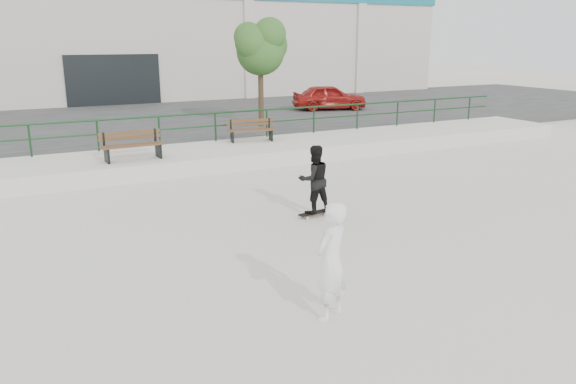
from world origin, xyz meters
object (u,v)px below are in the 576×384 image
seated_skater (331,262)px  bench_left (132,146)px  skateboard (314,213)px  bench_right (251,130)px  standing_skater (314,179)px  red_car (329,97)px  tree (261,45)px

seated_skater → bench_left: bearing=-113.9°
skateboard → seated_skater: size_ratio=0.45×
bench_left → skateboard: (2.85, -5.99, -0.85)m
bench_right → standing_skater: 7.45m
red_car → skateboard: size_ratio=4.66×
red_car → skateboard: red_car is taller
tree → standing_skater: size_ratio=2.73×
standing_skater → seated_skater: seated_skater is taller
seated_skater → red_car: bearing=-148.4°
bench_right → tree: size_ratio=0.40×
standing_skater → seated_skater: 4.95m
bench_left → tree: (6.27, 4.37, 2.83)m
tree → standing_skater: bearing=-108.2°
tree → skateboard: 11.51m
tree → standing_skater: (-3.42, -10.36, -2.86)m
bench_right → tree: 4.59m
bench_right → tree: bearing=71.4°
red_car → bench_right: bearing=149.2°
skateboard → standing_skater: size_ratio=0.50×
bench_right → standing_skater: bearing=-90.3°
red_car → skateboard: 16.42m
bench_right → standing_skater: size_ratio=1.09×
standing_skater → seated_skater: bearing=66.4°
bench_right → red_car: bearing=54.2°
bench_right → skateboard: 7.49m
bench_left → seated_skater: bearing=-89.2°
bench_right → seated_skater: (-3.83, -11.69, 0.02)m
bench_right → red_car: (7.20, 6.54, 0.25)m
tree → seated_skater: (-5.66, -14.77, -2.86)m
bench_left → seated_skater: size_ratio=1.05×
standing_skater → bench_left: bearing=-61.2°
skateboard → red_car: bearing=49.0°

